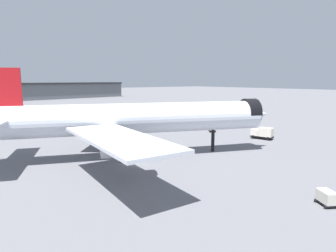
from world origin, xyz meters
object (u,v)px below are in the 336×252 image
(airliner_near_gate, at_px, (130,119))
(traffic_cone_wingtip, at_px, (84,130))
(service_truck_front, at_px, (262,133))
(baggage_tug_wing, at_px, (212,128))
(baggage_cart_trailing, at_px, (327,198))

(airliner_near_gate, height_order, traffic_cone_wingtip, airliner_near_gate)
(service_truck_front, distance_m, traffic_cone_wingtip, 51.09)
(airliner_near_gate, height_order, service_truck_front, airliner_near_gate)
(baggage_tug_wing, bearing_deg, traffic_cone_wingtip, 92.48)
(airliner_near_gate, relative_size, baggage_tug_wing, 16.89)
(service_truck_front, distance_m, baggage_tug_wing, 15.78)
(baggage_tug_wing, xyz_separation_m, baggage_cart_trailing, (-26.85, -43.96, 0.00))
(service_truck_front, height_order, baggage_cart_trailing, service_truck_front)
(traffic_cone_wingtip, bearing_deg, service_truck_front, -51.19)
(baggage_tug_wing, bearing_deg, baggage_cart_trailing, -169.81)
(baggage_tug_wing, height_order, traffic_cone_wingtip, baggage_tug_wing)
(baggage_tug_wing, bearing_deg, airliner_near_gate, 147.49)
(airliner_near_gate, xyz_separation_m, baggage_cart_trailing, (7.11, -34.29, -6.68))
(airliner_near_gate, relative_size, baggage_cart_trailing, 20.40)
(service_truck_front, relative_size, traffic_cone_wingtip, 8.13)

